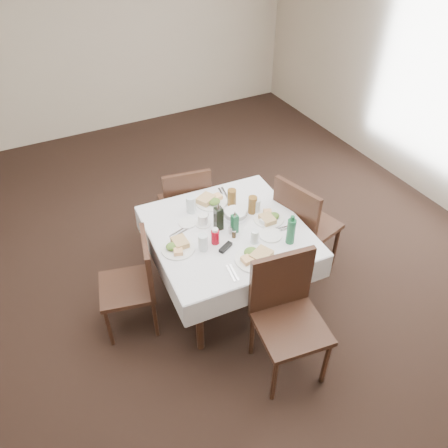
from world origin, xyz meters
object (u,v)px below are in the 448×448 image
(dining_table, at_px, (228,237))
(bread_basket, at_px, (235,215))
(oil_cruet_green, at_px, (235,223))
(water_w, at_px, (203,242))
(chair_east, at_px, (302,222))
(coffee_mug, at_px, (203,220))
(water_e, at_px, (256,206))
(oil_cruet_dark, at_px, (219,218))
(ketchup_bottle, at_px, (215,236))
(chair_north, at_px, (186,203))
(chair_west, at_px, (137,279))
(water_s, at_px, (255,237))
(water_n, at_px, (191,204))
(chair_south, at_px, (286,309))
(green_bottle, at_px, (291,231))

(dining_table, distance_m, bread_basket, 0.20)
(oil_cruet_green, bearing_deg, water_w, -167.09)
(chair_east, relative_size, coffee_mug, 7.31)
(water_e, distance_m, oil_cruet_dark, 0.38)
(oil_cruet_dark, distance_m, ketchup_bottle, 0.18)
(chair_east, bearing_deg, ketchup_bottle, -175.08)
(chair_north, bearing_deg, water_w, -104.34)
(oil_cruet_dark, distance_m, oil_cruet_green, 0.13)
(bread_basket, bearing_deg, chair_north, 104.54)
(bread_basket, xyz_separation_m, coffee_mug, (-0.27, 0.05, 0.01))
(bread_basket, height_order, ketchup_bottle, ketchup_bottle)
(dining_table, relative_size, ketchup_bottle, 9.19)
(chair_north, distance_m, bread_basket, 0.73)
(chair_north, distance_m, oil_cruet_green, 0.88)
(chair_north, height_order, oil_cruet_dark, oil_cruet_dark)
(water_w, relative_size, coffee_mug, 0.99)
(oil_cruet_green, bearing_deg, oil_cruet_dark, 135.78)
(dining_table, relative_size, oil_cruet_green, 6.13)
(chair_west, xyz_separation_m, water_s, (0.89, -0.29, 0.31))
(chair_east, height_order, oil_cruet_dark, oil_cruet_dark)
(chair_north, relative_size, water_n, 6.26)
(water_e, relative_size, oil_cruet_green, 0.61)
(chair_south, relative_size, water_n, 6.73)
(chair_north, bearing_deg, water_e, -61.72)
(bread_basket, relative_size, coffee_mug, 1.44)
(water_s, relative_size, bread_basket, 0.57)
(chair_south, height_order, coffee_mug, chair_south)
(water_s, xyz_separation_m, water_w, (-0.38, 0.11, 0.01))
(water_s, distance_m, oil_cruet_green, 0.20)
(dining_table, xyz_separation_m, chair_south, (0.06, -0.78, -0.10))
(water_s, relative_size, water_e, 0.90)
(chair_north, relative_size, coffee_mug, 6.78)
(oil_cruet_dark, xyz_separation_m, green_bottle, (0.41, -0.40, 0.00))
(bread_basket, bearing_deg, oil_cruet_green, -120.64)
(chair_north, xyz_separation_m, ketchup_bottle, (-0.11, -0.86, 0.29))
(chair_east, xyz_separation_m, water_e, (-0.41, 0.11, 0.25))
(chair_west, bearing_deg, dining_table, -4.23)
(water_n, bearing_deg, water_s, -64.65)
(water_s, bearing_deg, water_e, 57.69)
(oil_cruet_green, bearing_deg, chair_south, -87.61)
(chair_east, distance_m, water_s, 0.70)
(water_w, xyz_separation_m, ketchup_bottle, (0.11, 0.02, -0.00))
(coffee_mug, relative_size, green_bottle, 0.54)
(oil_cruet_dark, bearing_deg, dining_table, -34.06)
(chair_east, xyz_separation_m, green_bottle, (-0.38, -0.33, 0.30))
(water_w, bearing_deg, coffee_mug, 64.67)
(water_w, relative_size, oil_cruet_green, 0.65)
(chair_west, bearing_deg, green_bottle, -20.16)
(chair_north, distance_m, chair_east, 1.11)
(dining_table, distance_m, chair_west, 0.80)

